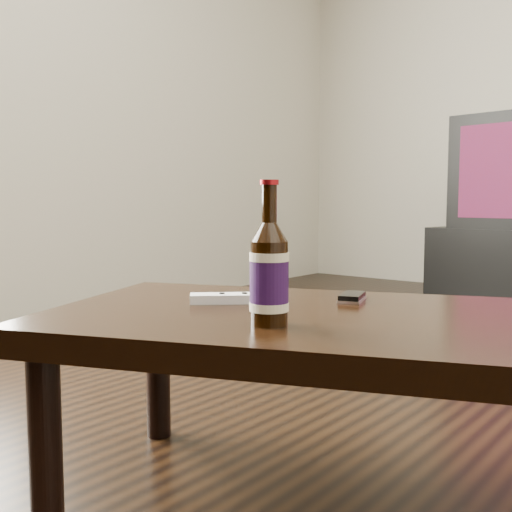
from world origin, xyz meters
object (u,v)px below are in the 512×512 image
Objects in this scene: coffee_table at (314,339)px; phone at (352,297)px; beer_bottle at (269,274)px; remote at (231,298)px.

coffee_table is 11.63× the size of phone.
remote is at bearing 147.72° from beer_bottle.
phone is (-0.01, 0.17, 0.06)m from coffee_table.
beer_bottle is at bearing 14.61° from remote.
coffee_table is 0.18m from phone.
coffee_table is 7.44× the size of remote.
phone is 0.64× the size of remote.
remote is (-0.20, -0.02, 0.06)m from coffee_table.
remote is at bearing -175.34° from coffee_table.
coffee_table is at bearing 51.55° from remote.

